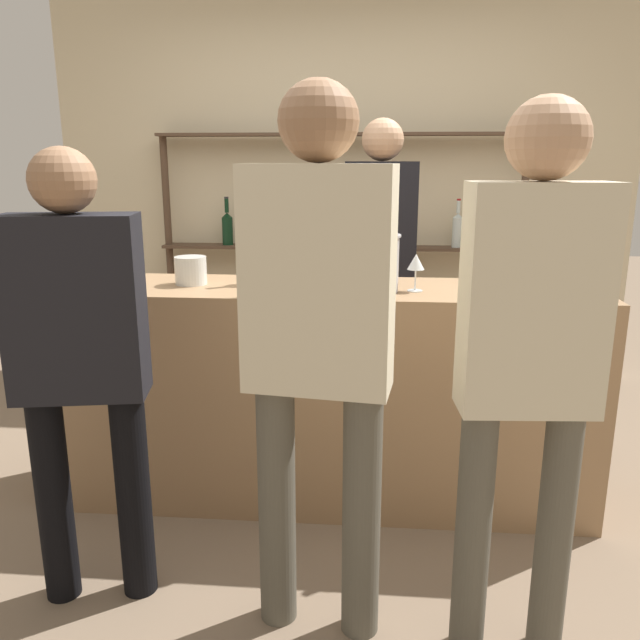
% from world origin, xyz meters
% --- Properties ---
extents(ground_plane, '(16.00, 16.00, 0.00)m').
position_xyz_m(ground_plane, '(0.00, 0.00, 0.00)').
color(ground_plane, '#7A6651').
extents(bar_counter, '(2.39, 0.53, 0.99)m').
position_xyz_m(bar_counter, '(0.00, 0.00, 0.49)').
color(bar_counter, '#997551').
rests_on(bar_counter, ground_plane).
extents(back_wall, '(3.99, 0.12, 2.80)m').
position_xyz_m(back_wall, '(0.00, 1.87, 1.40)').
color(back_wall, beige).
rests_on(back_wall, ground_plane).
extents(back_shelf, '(2.50, 0.18, 1.70)m').
position_xyz_m(back_shelf, '(-0.01, 1.69, 1.15)').
color(back_shelf, '#4C3828').
rests_on(back_shelf, ground_plane).
extents(counter_bottle_0, '(0.08, 0.08, 0.33)m').
position_xyz_m(counter_bottle_0, '(1.03, -0.09, 1.12)').
color(counter_bottle_0, black).
rests_on(counter_bottle_0, bar_counter).
extents(counter_bottle_1, '(0.07, 0.07, 0.33)m').
position_xyz_m(counter_bottle_1, '(0.09, 0.05, 1.12)').
color(counter_bottle_1, '#0F1956').
rests_on(counter_bottle_1, bar_counter).
extents(counter_bottle_2, '(0.07, 0.07, 0.30)m').
position_xyz_m(counter_bottle_2, '(-0.15, 0.12, 1.11)').
color(counter_bottle_2, brown).
rests_on(counter_bottle_2, bar_counter).
extents(counter_bottle_3, '(0.08, 0.08, 0.30)m').
position_xyz_m(counter_bottle_3, '(0.84, -0.15, 1.10)').
color(counter_bottle_3, '#0F1956').
rests_on(counter_bottle_3, bar_counter).
extents(counter_bottle_4, '(0.07, 0.07, 0.35)m').
position_xyz_m(counter_bottle_4, '(-0.09, -0.11, 1.13)').
color(counter_bottle_4, '#0F1956').
rests_on(counter_bottle_4, bar_counter).
extents(counter_bottle_5, '(0.08, 0.08, 0.36)m').
position_xyz_m(counter_bottle_5, '(-0.24, 0.08, 1.13)').
color(counter_bottle_5, silver).
rests_on(counter_bottle_5, bar_counter).
extents(wine_glass, '(0.07, 0.07, 0.16)m').
position_xyz_m(wine_glass, '(0.40, -0.06, 1.11)').
color(wine_glass, silver).
rests_on(wine_glass, bar_counter).
extents(ice_bucket, '(0.24, 0.24, 0.24)m').
position_xyz_m(ice_bucket, '(0.22, -0.08, 1.11)').
color(ice_bucket, '#B2B2B7').
rests_on(ice_bucket, bar_counter).
extents(cork_jar, '(0.14, 0.14, 0.12)m').
position_xyz_m(cork_jar, '(-0.57, 0.02, 1.05)').
color(cork_jar, silver).
rests_on(cork_jar, bar_counter).
extents(customer_center, '(0.46, 0.25, 1.74)m').
position_xyz_m(customer_center, '(0.07, -0.85, 1.03)').
color(customer_center, '#575347').
rests_on(customer_center, ground_plane).
extents(server_behind_counter, '(0.40, 0.23, 1.75)m').
position_xyz_m(server_behind_counter, '(0.27, 0.90, 1.05)').
color(server_behind_counter, black).
rests_on(server_behind_counter, ground_plane).
extents(customer_right, '(0.40, 0.22, 1.68)m').
position_xyz_m(customer_right, '(0.67, -0.91, 1.01)').
color(customer_right, '#575347').
rests_on(customer_right, ground_plane).
extents(customer_left, '(0.45, 0.26, 1.56)m').
position_xyz_m(customer_left, '(-0.73, -0.76, 0.92)').
color(customer_left, black).
rests_on(customer_left, ground_plane).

